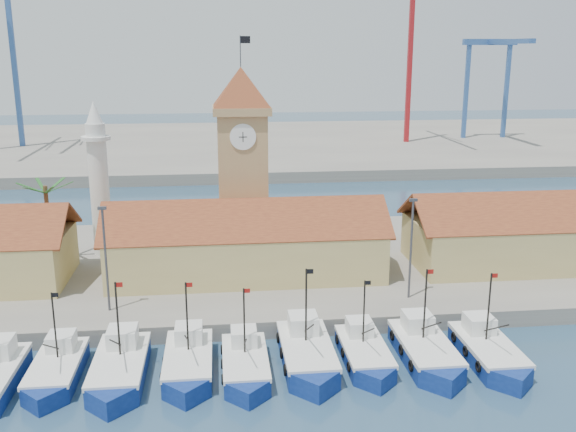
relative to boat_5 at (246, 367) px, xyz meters
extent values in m
plane|color=navy|center=(0.97, -2.26, -0.70)|extent=(400.00, 400.00, 0.00)
cube|color=gray|center=(0.97, 21.74, 0.05)|extent=(140.00, 32.00, 1.50)
cube|color=gray|center=(0.97, 107.74, 0.30)|extent=(240.00, 80.00, 2.00)
cube|color=navy|center=(-13.42, 1.07, -0.24)|extent=(3.19, 7.23, 1.64)
cube|color=navy|center=(-13.42, -2.54, -0.24)|extent=(3.19, 3.19, 1.64)
cube|color=silver|center=(-13.42, 1.07, 0.58)|extent=(3.26, 7.43, 0.32)
cube|color=silver|center=(-13.42, 2.88, 1.31)|extent=(1.92, 2.01, 1.28)
cylinder|color=black|center=(-13.42, 1.53, 3.13)|extent=(0.13, 0.13, 5.11)
cube|color=black|center=(-13.20, 1.53, 5.51)|extent=(0.46, 0.02, 0.32)
cube|color=navy|center=(-8.96, 0.65, -0.19)|extent=(3.56, 8.06, 1.83)
cube|color=navy|center=(-8.96, -3.38, -0.19)|extent=(3.56, 3.56, 1.83)
cube|color=silver|center=(-8.96, 0.65, 0.73)|extent=(3.63, 8.28, 0.36)
cube|color=silver|center=(-8.96, 2.66, 1.54)|extent=(2.14, 2.24, 1.42)
cylinder|color=black|center=(-8.96, 1.16, 3.57)|extent=(0.14, 0.14, 5.70)
cube|color=#A5140F|center=(-8.70, 1.16, 6.22)|extent=(0.51, 0.02, 0.36)
cube|color=navy|center=(-4.11, 1.08, -0.22)|extent=(3.37, 7.64, 1.74)
cube|color=navy|center=(-4.11, -2.74, -0.22)|extent=(3.37, 3.37, 1.74)
cube|color=silver|center=(-4.11, 1.08, 0.65)|extent=(3.44, 7.85, 0.34)
cube|color=silver|center=(-4.11, 2.99, 1.42)|extent=(2.02, 2.12, 1.35)
cylinder|color=black|center=(-4.11, 1.56, 3.35)|extent=(0.13, 0.13, 5.40)
cube|color=#A5140F|center=(-3.87, 1.56, 5.86)|extent=(0.48, 0.02, 0.34)
cube|color=navy|center=(0.00, 0.36, -0.24)|extent=(3.20, 7.24, 1.64)
cube|color=navy|center=(0.00, -3.26, -0.24)|extent=(3.20, 3.20, 1.64)
cube|color=silver|center=(0.00, 0.36, 0.58)|extent=(3.26, 7.44, 0.32)
cube|color=silver|center=(0.00, 2.17, 1.31)|extent=(1.92, 2.01, 1.28)
cylinder|color=black|center=(0.00, 0.82, 3.14)|extent=(0.13, 0.13, 5.12)
cube|color=#A5140F|center=(0.23, 0.82, 5.51)|extent=(0.46, 0.02, 0.32)
cube|color=navy|center=(4.65, 1.34, -0.18)|extent=(3.66, 8.29, 1.88)
cube|color=navy|center=(4.65, -2.81, -0.18)|extent=(3.66, 3.66, 1.88)
cube|color=silver|center=(4.65, 1.34, 0.77)|extent=(3.74, 8.52, 0.37)
cube|color=silver|center=(4.65, 3.41, 1.60)|extent=(2.20, 2.30, 1.47)
cylinder|color=black|center=(4.65, 1.86, 3.70)|extent=(0.15, 0.15, 5.86)
cube|color=black|center=(4.91, 1.86, 6.42)|extent=(0.52, 0.02, 0.37)
cube|color=navy|center=(9.00, 1.17, -0.25)|extent=(3.16, 7.16, 1.63)
cube|color=navy|center=(9.00, -2.41, -0.25)|extent=(3.16, 3.16, 1.63)
cube|color=silver|center=(9.00, 1.17, 0.57)|extent=(3.23, 7.35, 0.32)
cube|color=silver|center=(9.00, 2.96, 1.29)|extent=(1.90, 1.99, 1.26)
cylinder|color=black|center=(9.00, 1.62, 3.10)|extent=(0.13, 0.13, 5.06)
cube|color=black|center=(9.22, 1.62, 5.44)|extent=(0.45, 0.02, 0.32)
cube|color=navy|center=(13.62, 0.91, -0.19)|extent=(3.55, 8.04, 1.83)
cube|color=navy|center=(13.62, -3.10, -0.19)|extent=(3.55, 3.55, 1.83)
cube|color=silver|center=(13.62, 0.91, 0.72)|extent=(3.62, 8.26, 0.36)
cube|color=silver|center=(13.62, 2.92, 1.53)|extent=(2.13, 2.23, 1.42)
cylinder|color=black|center=(13.62, 1.42, 3.56)|extent=(0.14, 0.14, 5.68)
cube|color=#A5140F|center=(13.88, 1.42, 6.20)|extent=(0.51, 0.02, 0.36)
cube|color=navy|center=(18.33, 0.24, -0.21)|extent=(3.42, 7.75, 1.76)
cube|color=navy|center=(18.33, -3.64, -0.21)|extent=(3.42, 3.42, 1.76)
cube|color=silver|center=(18.33, 0.24, 0.67)|extent=(3.49, 7.96, 0.34)
cube|color=silver|center=(18.33, 2.17, 1.45)|extent=(2.05, 2.15, 1.37)
cylinder|color=black|center=(18.33, 0.72, 3.41)|extent=(0.14, 0.14, 5.48)
cube|color=#A5140F|center=(18.58, 0.72, 5.95)|extent=(0.49, 0.02, 0.34)
cube|color=tan|center=(0.97, 17.74, 3.05)|extent=(26.00, 10.00, 4.50)
cube|color=#974D26|center=(0.97, 15.24, 6.80)|extent=(27.04, 5.13, 3.21)
cube|color=#974D26|center=(0.97, 20.24, 6.80)|extent=(27.04, 5.13, 3.21)
cube|color=tan|center=(32.97, 17.74, 3.05)|extent=(30.00, 10.00, 4.50)
cube|color=#974D26|center=(32.97, 15.24, 6.80)|extent=(31.20, 5.13, 3.21)
cube|color=#974D26|center=(32.97, 20.24, 6.80)|extent=(31.20, 5.13, 3.21)
cube|color=tan|center=(0.97, 23.74, 8.30)|extent=(5.00, 5.00, 15.00)
cube|color=tan|center=(0.97, 23.74, 16.20)|extent=(5.80, 5.80, 0.80)
pyramid|color=#974D26|center=(0.97, 23.74, 18.50)|extent=(5.80, 5.80, 4.00)
cylinder|color=white|center=(0.97, 21.19, 13.80)|extent=(2.60, 0.15, 2.60)
cube|color=black|center=(0.97, 21.11, 13.80)|extent=(0.08, 0.02, 1.00)
cube|color=black|center=(0.97, 21.11, 13.80)|extent=(0.80, 0.02, 0.08)
cylinder|color=#3F3F44|center=(0.97, 23.74, 22.00)|extent=(0.10, 0.10, 3.00)
cube|color=black|center=(1.47, 23.74, 23.10)|extent=(1.00, 0.03, 0.70)
cylinder|color=silver|center=(-14.03, 25.74, 7.80)|extent=(2.00, 2.00, 14.00)
cylinder|color=silver|center=(-14.03, 25.74, 13.30)|extent=(3.00, 3.00, 0.40)
cone|color=silver|center=(-14.03, 25.74, 15.90)|extent=(1.80, 1.80, 2.40)
cylinder|color=brown|center=(-19.03, 23.74, 4.80)|extent=(0.44, 0.44, 8.00)
cube|color=#216022|center=(-17.63, 23.74, 8.60)|extent=(2.80, 0.35, 1.18)
cube|color=#216022|center=(-18.33, 24.96, 8.60)|extent=(1.71, 2.60, 1.18)
cube|color=#216022|center=(-19.73, 24.96, 8.60)|extent=(1.71, 2.60, 1.18)
cube|color=#216022|center=(-20.43, 23.74, 8.60)|extent=(2.80, 0.35, 1.18)
cube|color=#216022|center=(-19.73, 22.53, 8.60)|extent=(1.71, 2.60, 1.18)
cube|color=#216022|center=(-18.33, 22.53, 8.60)|extent=(1.71, 2.60, 1.18)
cylinder|color=#3F3F44|center=(-11.03, 9.74, 5.30)|extent=(0.20, 0.20, 9.00)
cube|color=#3F3F44|center=(-11.03, 9.74, 9.70)|extent=(0.70, 0.25, 0.25)
cylinder|color=#3F3F44|center=(14.97, 9.74, 5.30)|extent=(0.20, 0.20, 9.00)
cube|color=#3F3F44|center=(14.97, 9.74, 9.70)|extent=(0.70, 0.25, 0.25)
cube|color=#325A9B|center=(-44.65, 105.74, 20.09)|extent=(1.00, 1.00, 37.58)
cube|color=#A4191D|center=(42.26, 102.74, 20.69)|extent=(1.00, 1.00, 38.77)
cube|color=#325A9B|center=(57.97, 107.74, 12.30)|extent=(0.90, 0.90, 22.00)
cube|color=#325A9B|center=(67.97, 107.74, 12.30)|extent=(0.90, 0.90, 22.00)
cube|color=#325A9B|center=(62.97, 107.74, 23.80)|extent=(13.00, 1.40, 1.40)
cube|color=#325A9B|center=(62.97, 97.74, 23.80)|extent=(1.40, 22.00, 1.00)
camera|label=1|loc=(-1.61, -42.08, 22.21)|focal=40.00mm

